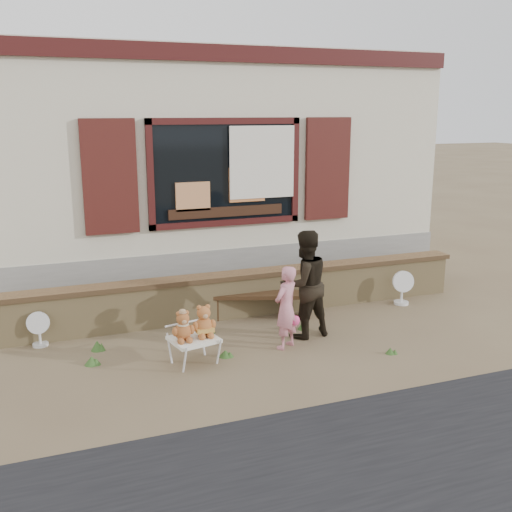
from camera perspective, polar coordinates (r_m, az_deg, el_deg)
name	(u,v)px	position (r m, az deg, el deg)	size (l,w,h in m)	color
ground	(272,337)	(8.25, 1.49, -7.70)	(80.00, 80.00, 0.00)	brown
shopfront	(186,163)	(12.00, -6.68, 8.77)	(8.04, 5.13, 4.00)	#BFB69B
brick_wall	(247,293)	(9.01, -0.90, -3.51)	(7.10, 0.36, 0.67)	tan
bench	(260,300)	(8.87, 0.39, -4.20)	(1.52, 0.80, 0.38)	#332112
folding_chair	(194,340)	(7.35, -5.94, -7.98)	(0.62, 0.58, 0.33)	white
teddy_bear_left	(183,325)	(7.22, -6.98, -6.57)	(0.28, 0.24, 0.38)	brown
teddy_bear_right	(204,320)	(7.33, -5.01, -6.08)	(0.30, 0.26, 0.40)	#965629
child	(286,307)	(7.72, 2.87, -4.92)	(0.40, 0.26, 1.09)	pink
adult	(304,284)	(8.07, 4.63, -2.69)	(0.72, 0.56, 1.48)	black
fan_left	(39,329)	(8.35, -19.95, -6.52)	(0.31, 0.20, 0.48)	silver
fan_right	(402,287)	(9.78, 13.74, -2.91)	(0.36, 0.23, 0.55)	white
grass_tufts	(202,342)	(7.95, -5.14, -8.16)	(3.73, 1.66, 0.13)	#355A24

